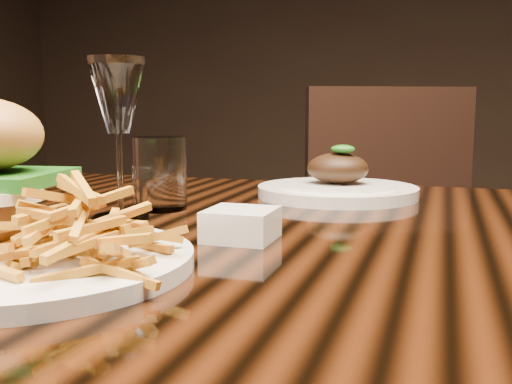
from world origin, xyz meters
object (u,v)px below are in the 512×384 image
(burger_plate, at_px, (21,213))
(far_dish, at_px, (337,187))
(dining_table, at_px, (317,292))
(wine_glass, at_px, (118,101))
(chair_far, at_px, (401,245))

(burger_plate, relative_size, far_dish, 1.14)
(dining_table, distance_m, burger_plate, 0.36)
(burger_plate, bearing_deg, wine_glass, 104.22)
(wine_glass, bearing_deg, dining_table, 0.97)
(wine_glass, distance_m, chair_far, 1.01)
(dining_table, distance_m, far_dish, 0.28)
(dining_table, bearing_deg, chair_far, 87.36)
(far_dish, xyz_separation_m, chair_far, (0.06, 0.62, -0.23))
(burger_plate, xyz_separation_m, wine_glass, (-0.05, 0.25, 0.10))
(far_dish, distance_m, chair_far, 0.66)
(wine_glass, bearing_deg, burger_plate, -79.39)
(dining_table, height_order, chair_far, chair_far)
(dining_table, height_order, wine_glass, wine_glass)
(wine_glass, height_order, chair_far, wine_glass)
(far_dish, height_order, chair_far, chair_far)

